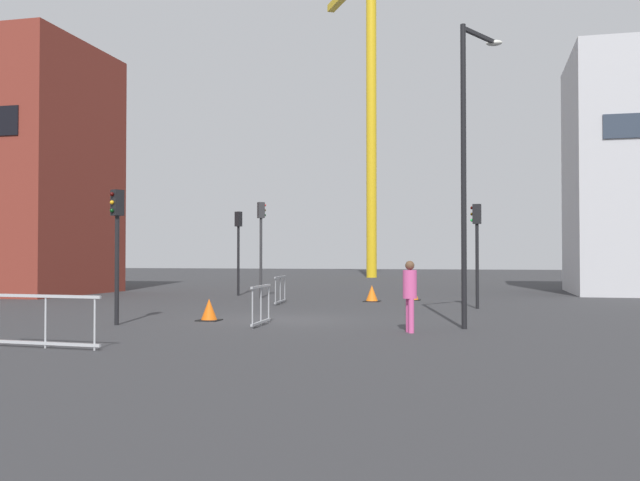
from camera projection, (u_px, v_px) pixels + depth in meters
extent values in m
plane|color=#333335|center=(282.00, 320.00, 20.34)|extent=(160.00, 160.00, 0.00)
cube|color=maroon|center=(17.00, 171.00, 34.59)|extent=(7.77, 7.53, 12.18)
cube|color=black|center=(7.00, 121.00, 30.40)|extent=(1.10, 0.06, 1.30)
cylinder|color=gold|center=(371.00, 124.00, 60.98)|extent=(0.90, 0.90, 26.86)
cylinder|color=black|center=(464.00, 176.00, 17.92)|extent=(0.14, 0.14, 7.83)
cube|color=black|center=(479.00, 35.00, 18.60)|extent=(0.89, 1.46, 0.10)
ellipsoid|color=silver|center=(494.00, 43.00, 19.19)|extent=(0.44, 0.24, 0.16)
cylinder|color=black|center=(477.00, 266.00, 24.73)|extent=(0.12, 0.12, 3.00)
cube|color=black|center=(477.00, 214.00, 24.77)|extent=(0.31, 0.27, 0.70)
sphere|color=#390605|center=(472.00, 208.00, 24.83)|extent=(0.11, 0.11, 0.11)
sphere|color=#3C2905|center=(472.00, 214.00, 24.83)|extent=(0.11, 0.11, 0.11)
sphere|color=green|center=(472.00, 220.00, 24.82)|extent=(0.11, 0.11, 0.11)
cylinder|color=black|center=(238.00, 261.00, 32.95)|extent=(0.12, 0.12, 3.26)
cube|color=black|center=(238.00, 219.00, 33.00)|extent=(0.36, 0.34, 0.70)
sphere|color=#390605|center=(236.00, 215.00, 33.11)|extent=(0.11, 0.11, 0.11)
sphere|color=#F2A514|center=(236.00, 219.00, 33.11)|extent=(0.11, 0.11, 0.11)
sphere|color=#07330F|center=(236.00, 224.00, 33.10)|extent=(0.11, 0.11, 0.11)
cylinder|color=black|center=(117.00, 270.00, 18.87)|extent=(0.12, 0.12, 2.95)
cube|color=black|center=(117.00, 203.00, 18.91)|extent=(0.33, 0.35, 0.70)
sphere|color=#390605|center=(112.00, 194.00, 18.78)|extent=(0.11, 0.11, 0.11)
sphere|color=#F2A514|center=(112.00, 202.00, 18.77)|extent=(0.11, 0.11, 0.11)
sphere|color=#07330F|center=(112.00, 211.00, 18.77)|extent=(0.11, 0.11, 0.11)
cylinder|color=#2D2D30|center=(261.00, 258.00, 30.77)|extent=(0.12, 0.12, 3.54)
cube|color=#2D2D30|center=(261.00, 210.00, 30.82)|extent=(0.37, 0.36, 0.70)
sphere|color=red|center=(265.00, 205.00, 30.90)|extent=(0.11, 0.11, 0.11)
sphere|color=#3C2905|center=(265.00, 210.00, 30.89)|extent=(0.11, 0.11, 0.11)
sphere|color=#07330F|center=(265.00, 215.00, 30.89)|extent=(0.11, 0.11, 0.11)
cylinder|color=#D14C8C|center=(411.00, 316.00, 16.87)|extent=(0.14, 0.14, 0.83)
cylinder|color=#D14C8C|center=(409.00, 315.00, 17.06)|extent=(0.14, 0.14, 0.83)
cylinder|color=#D14C8C|center=(410.00, 284.00, 16.98)|extent=(0.34, 0.34, 0.69)
sphere|color=brown|center=(410.00, 265.00, 16.99)|extent=(0.22, 0.22, 0.22)
cube|color=#B2B5BA|center=(46.00, 296.00, 14.10)|extent=(2.56, 0.24, 0.06)
cube|color=#B2B5BA|center=(45.00, 343.00, 14.08)|extent=(2.56, 0.24, 0.06)
cylinder|color=#B2B5BA|center=(46.00, 322.00, 14.09)|extent=(0.04, 0.04, 1.05)
cylinder|color=#B2B5BA|center=(95.00, 324.00, 13.75)|extent=(0.04, 0.04, 1.05)
cube|color=#9EA0A5|center=(261.00, 286.00, 18.60)|extent=(0.15, 1.83, 0.06)
cube|color=#9EA0A5|center=(261.00, 322.00, 18.58)|extent=(0.15, 1.83, 0.06)
cylinder|color=#9EA0A5|center=(252.00, 308.00, 17.78)|extent=(0.04, 0.04, 1.05)
cylinder|color=#9EA0A5|center=(261.00, 306.00, 18.59)|extent=(0.04, 0.04, 1.05)
cylinder|color=#9EA0A5|center=(269.00, 304.00, 19.40)|extent=(0.04, 0.04, 1.05)
cube|color=gray|center=(280.00, 277.00, 27.11)|extent=(0.27, 2.12, 0.06)
cube|color=gray|center=(280.00, 301.00, 27.09)|extent=(0.27, 2.12, 0.06)
cylinder|color=gray|center=(275.00, 292.00, 26.15)|extent=(0.04, 0.04, 1.05)
cylinder|color=gray|center=(280.00, 290.00, 27.10)|extent=(0.04, 0.04, 1.05)
cylinder|color=gray|center=(285.00, 289.00, 28.05)|extent=(0.04, 0.04, 1.05)
cube|color=black|center=(209.00, 320.00, 20.09)|extent=(0.63, 0.63, 0.03)
cone|color=#E55B0F|center=(209.00, 310.00, 20.09)|extent=(0.48, 0.48, 0.63)
cube|color=black|center=(413.00, 300.00, 29.39)|extent=(0.57, 0.57, 0.03)
cone|color=orange|center=(413.00, 293.00, 29.39)|extent=(0.44, 0.44, 0.58)
cube|color=black|center=(372.00, 301.00, 28.55)|extent=(0.66, 0.66, 0.03)
cone|color=orange|center=(372.00, 293.00, 28.56)|extent=(0.51, 0.51, 0.67)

